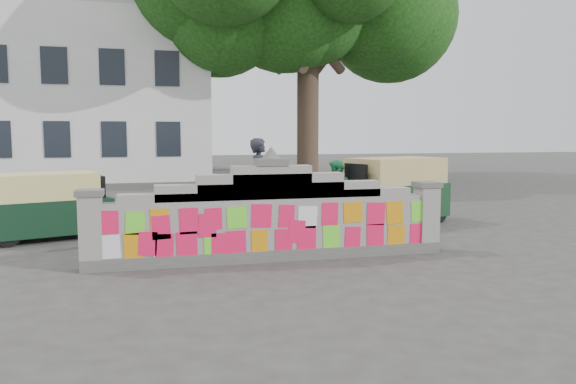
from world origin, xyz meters
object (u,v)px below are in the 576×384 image
rickshaw_right (393,190)px  pedestrian (337,194)px  cyclist_bike (260,209)px  cyclist_rider (260,192)px  rickshaw_left (49,205)px

rickshaw_right → pedestrian: bearing=-12.4°
cyclist_bike → rickshaw_right: size_ratio=0.70×
cyclist_rider → rickshaw_right: bearing=-64.6°
cyclist_rider → rickshaw_left: size_ratio=0.72×
pedestrian → rickshaw_right: (1.56, 0.21, 0.04)m
pedestrian → rickshaw_left: bearing=-112.7°
cyclist_bike → pedestrian: (1.95, 0.37, 0.25)m
cyclist_rider → rickshaw_right: cyclist_rider is taller
cyclist_bike → cyclist_rider: 0.39m
cyclist_bike → cyclist_rider: cyclist_rider is taller
cyclist_bike → rickshaw_left: size_ratio=0.81×
cyclist_bike → rickshaw_left: (-4.47, 0.46, 0.17)m
cyclist_rider → pedestrian: (1.95, 0.37, -0.14)m
cyclist_rider → rickshaw_right: 3.56m
pedestrian → rickshaw_right: size_ratio=0.53×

